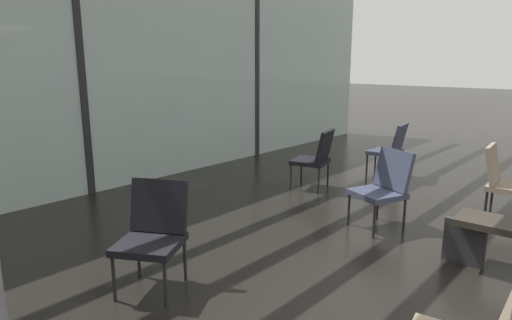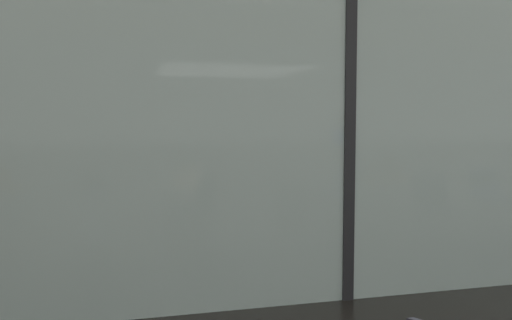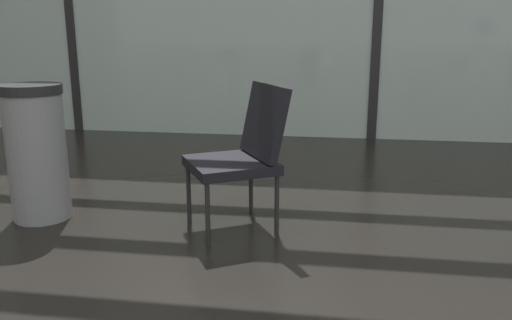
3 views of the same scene
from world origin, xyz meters
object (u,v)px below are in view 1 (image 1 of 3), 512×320
at_px(lounge_chair_1, 154,229).
at_px(lounge_chair_6, 391,147).
at_px(lounge_chair_0, 384,184).
at_px(lounge_chair_2, 316,156).
at_px(lounge_chair_5, 504,179).

distance_m(lounge_chair_1, lounge_chair_6, 4.57).
bearing_deg(lounge_chair_0, lounge_chair_6, 135.05).
height_order(lounge_chair_0, lounge_chair_2, same).
bearing_deg(lounge_chair_0, lounge_chair_2, 173.33).
bearing_deg(lounge_chair_5, lounge_chair_0, 135.84).
xyz_separation_m(lounge_chair_0, lounge_chair_5, (1.15, -0.92, 0.00)).
distance_m(lounge_chair_1, lounge_chair_2, 3.28).
distance_m(lounge_chair_2, lounge_chair_5, 2.36).
relative_size(lounge_chair_1, lounge_chair_2, 1.00).
relative_size(lounge_chair_5, lounge_chair_6, 1.00).
bearing_deg(lounge_chair_0, lounge_chair_5, 73.20).
relative_size(lounge_chair_0, lounge_chair_6, 1.00).
relative_size(lounge_chair_0, lounge_chair_1, 1.00).
relative_size(lounge_chair_0, lounge_chair_5, 1.00).
relative_size(lounge_chair_0, lounge_chair_2, 1.00).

